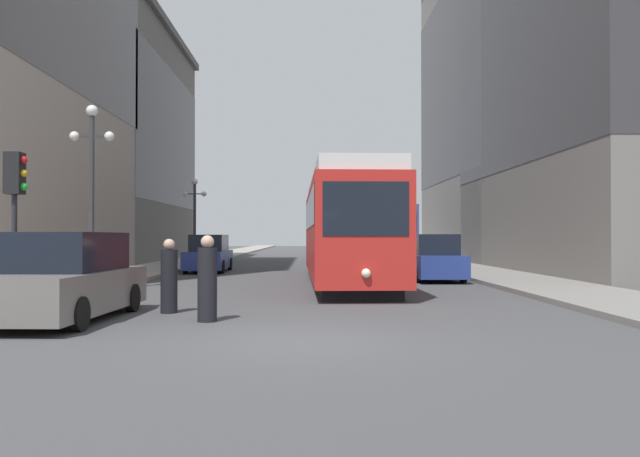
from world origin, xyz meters
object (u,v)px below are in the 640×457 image
lamp_post_left_far (195,207)px  transit_bus (383,233)px  parked_car_left_near (209,255)px  streetcar (344,227)px  parked_car_left_mid (69,279)px  parked_car_right_far (432,259)px  pedestrian_crossing_near (207,281)px  lamp_post_left_near (92,168)px  traffic_light_near_left (15,188)px  pedestrian_crossing_far (169,278)px

lamp_post_left_far → transit_bus: bearing=10.2°
parked_car_left_near → streetcar: bearing=-50.6°
transit_bus → parked_car_left_mid: (-9.60, -25.85, -1.10)m
parked_car_left_near → parked_car_right_far: size_ratio=1.00×
pedestrian_crossing_near → parked_car_right_far: bearing=-106.5°
lamp_post_left_far → lamp_post_left_near: bearing=-90.0°
parked_car_right_far → lamp_post_left_near: (-11.75, -4.93, 3.06)m
streetcar → transit_bus: size_ratio=1.15×
transit_bus → pedestrian_crossing_near: 26.98m
transit_bus → parked_car_left_mid: bearing=-109.1°
pedestrian_crossing_near → streetcar: bearing=-94.0°
parked_car_right_far → pedestrian_crossing_near: (-6.94, -11.83, -0.03)m
parked_car_left_near → traffic_light_near_left: traffic_light_near_left is taller
streetcar → transit_bus: streetcar is taller
traffic_light_near_left → lamp_post_left_far: lamp_post_left_far is taller
transit_bus → pedestrian_crossing_far: bearing=-106.3°
pedestrian_crossing_near → traffic_light_near_left: traffic_light_near_left is taller
streetcar → pedestrian_crossing_near: streetcar is taller
lamp_post_left_far → traffic_light_near_left: bearing=-89.4°
streetcar → parked_car_right_far: bearing=21.6°
lamp_post_left_near → parked_car_right_far: bearing=22.8°
lamp_post_left_far → parked_car_right_far: bearing=-46.1°
parked_car_right_far → parked_car_left_mid: bearing=49.3°
transit_bus → pedestrian_crossing_near: transit_bus is taller
parked_car_left_near → pedestrian_crossing_near: (2.91, -17.73, -0.03)m
parked_car_left_mid → parked_car_right_far: size_ratio=0.97×
pedestrian_crossing_far → lamp_post_left_far: lamp_post_left_far is taller
lamp_post_left_near → transit_bus: bearing=59.1°
parked_car_left_mid → pedestrian_crossing_near: parked_car_left_mid is taller
parked_car_right_far → lamp_post_left_far: (-11.75, 12.22, 2.64)m
streetcar → traffic_light_near_left: streetcar is taller
transit_bus → pedestrian_crossing_near: bearing=-103.1°
pedestrian_crossing_near → lamp_post_left_near: 8.96m
parked_car_left_mid → streetcar: bearing=60.4°
parked_car_left_mid → parked_car_left_near: bearing=92.3°
lamp_post_left_far → parked_car_left_mid: bearing=-85.4°
pedestrian_crossing_near → traffic_light_near_left: (-4.59, 1.45, 2.01)m
parked_car_left_mid → parked_car_right_far: 15.20m
transit_bus → traffic_light_near_left: traffic_light_near_left is taller
lamp_post_left_near → lamp_post_left_far: (-0.00, 17.15, -0.42)m
lamp_post_left_near → lamp_post_left_far: size_ratio=1.14×
pedestrian_crossing_near → pedestrian_crossing_far: size_ratio=1.05×
pedestrian_crossing_near → traffic_light_near_left: size_ratio=0.50×
pedestrian_crossing_near → lamp_post_left_near: bearing=-41.2°
parked_car_left_mid → pedestrian_crossing_near: 2.92m
streetcar → parked_car_left_mid: 11.90m
parked_car_left_near → transit_bus: bearing=40.4°
streetcar → lamp_post_left_near: size_ratio=2.56×
parked_car_left_near → pedestrian_crossing_far: size_ratio=2.93×
transit_bus → parked_car_left_near: (-9.60, -8.38, -1.10)m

